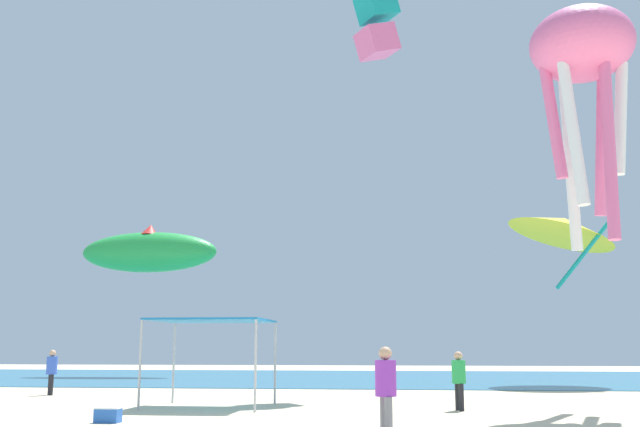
{
  "coord_description": "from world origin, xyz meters",
  "views": [
    {
      "loc": [
        3.79,
        -16.59,
        1.74
      ],
      "look_at": [
        1.09,
        6.04,
        5.87
      ],
      "focal_mm": 41.39,
      "sensor_mm": 36.0,
      "label": 1
    }
  ],
  "objects_px": {
    "person_leftmost": "(52,368)",
    "cooler_box": "(108,415)",
    "kite_box_teal": "(377,24)",
    "person_central": "(386,384)",
    "kite_delta_yellow": "(563,227)",
    "person_rightmost": "(459,376)",
    "kite_inflatable_green": "(149,252)",
    "kite_octopus_pink": "(582,57)",
    "canopy_tent": "(213,324)"
  },
  "relations": [
    {
      "from": "kite_delta_yellow",
      "to": "person_leftmost",
      "type": "bearing_deg",
      "value": 104.51
    },
    {
      "from": "person_leftmost",
      "to": "kite_delta_yellow",
      "type": "distance_m",
      "value": 23.45
    },
    {
      "from": "canopy_tent",
      "to": "kite_inflatable_green",
      "type": "xyz_separation_m",
      "value": [
        -10.09,
        22.14,
        5.13
      ]
    },
    {
      "from": "canopy_tent",
      "to": "person_leftmost",
      "type": "height_order",
      "value": "canopy_tent"
    },
    {
      "from": "person_leftmost",
      "to": "person_central",
      "type": "relative_size",
      "value": 0.94
    },
    {
      "from": "person_rightmost",
      "to": "kite_delta_yellow",
      "type": "relative_size",
      "value": 0.28
    },
    {
      "from": "kite_box_teal",
      "to": "kite_octopus_pink",
      "type": "xyz_separation_m",
      "value": [
        6.41,
        -7.74,
        -4.93
      ]
    },
    {
      "from": "cooler_box",
      "to": "kite_octopus_pink",
      "type": "xyz_separation_m",
      "value": [
        12.34,
        4.62,
        10.12
      ]
    },
    {
      "from": "kite_inflatable_green",
      "to": "person_rightmost",
      "type": "bearing_deg",
      "value": -52.65
    },
    {
      "from": "canopy_tent",
      "to": "person_central",
      "type": "relative_size",
      "value": 1.91
    },
    {
      "from": "kite_delta_yellow",
      "to": "canopy_tent",
      "type": "bearing_deg",
      "value": 126.68
    },
    {
      "from": "person_leftmost",
      "to": "person_central",
      "type": "height_order",
      "value": "person_central"
    },
    {
      "from": "person_leftmost",
      "to": "kite_octopus_pink",
      "type": "bearing_deg",
      "value": -139.23
    },
    {
      "from": "person_rightmost",
      "to": "cooler_box",
      "type": "xyz_separation_m",
      "value": [
        -8.36,
        -4.31,
        -0.77
      ]
    },
    {
      "from": "person_leftmost",
      "to": "kite_delta_yellow",
      "type": "xyz_separation_m",
      "value": [
        20.49,
        9.42,
        6.4
      ]
    },
    {
      "from": "cooler_box",
      "to": "kite_octopus_pink",
      "type": "height_order",
      "value": "kite_octopus_pink"
    },
    {
      "from": "person_leftmost",
      "to": "cooler_box",
      "type": "xyz_separation_m",
      "value": [
        6.1,
        -9.34,
        -0.78
      ]
    },
    {
      "from": "person_leftmost",
      "to": "kite_delta_yellow",
      "type": "relative_size",
      "value": 0.28
    },
    {
      "from": "person_rightmost",
      "to": "person_leftmost",
      "type": "bearing_deg",
      "value": 54.32
    },
    {
      "from": "kite_delta_yellow",
      "to": "person_rightmost",
      "type": "bearing_deg",
      "value": 147.16
    },
    {
      "from": "person_leftmost",
      "to": "kite_delta_yellow",
      "type": "bearing_deg",
      "value": -100.19
    },
    {
      "from": "canopy_tent",
      "to": "kite_inflatable_green",
      "type": "relative_size",
      "value": 0.39
    },
    {
      "from": "person_leftmost",
      "to": "kite_octopus_pink",
      "type": "distance_m",
      "value": 21.19
    },
    {
      "from": "cooler_box",
      "to": "kite_inflatable_green",
      "type": "distance_m",
      "value": 29.19
    },
    {
      "from": "person_leftmost",
      "to": "kite_box_teal",
      "type": "relative_size",
      "value": 0.52
    },
    {
      "from": "cooler_box",
      "to": "kite_box_teal",
      "type": "relative_size",
      "value": 0.18
    },
    {
      "from": "kite_inflatable_green",
      "to": "cooler_box",
      "type": "bearing_deg",
      "value": -71.79
    },
    {
      "from": "person_central",
      "to": "cooler_box",
      "type": "relative_size",
      "value": 3.05
    },
    {
      "from": "person_central",
      "to": "cooler_box",
      "type": "xyz_separation_m",
      "value": [
        -6.54,
        2.28,
        -0.85
      ]
    },
    {
      "from": "canopy_tent",
      "to": "cooler_box",
      "type": "relative_size",
      "value": 5.85
    },
    {
      "from": "person_central",
      "to": "person_leftmost",
      "type": "bearing_deg",
      "value": 29.06
    },
    {
      "from": "canopy_tent",
      "to": "person_central",
      "type": "distance_m",
      "value": 8.87
    },
    {
      "from": "canopy_tent",
      "to": "person_leftmost",
      "type": "relative_size",
      "value": 2.04
    },
    {
      "from": "kite_box_teal",
      "to": "person_central",
      "type": "bearing_deg",
      "value": 149.5
    },
    {
      "from": "person_central",
      "to": "kite_box_teal",
      "type": "xyz_separation_m",
      "value": [
        -0.61,
        14.64,
        14.2
      ]
    },
    {
      "from": "person_central",
      "to": "kite_box_teal",
      "type": "bearing_deg",
      "value": -15.96
    },
    {
      "from": "kite_inflatable_green",
      "to": "kite_octopus_pink",
      "type": "height_order",
      "value": "kite_octopus_pink"
    },
    {
      "from": "kite_box_teal",
      "to": "kite_inflatable_green",
      "type": "distance_m",
      "value": 22.08
    },
    {
      "from": "person_leftmost",
      "to": "kite_inflatable_green",
      "type": "height_order",
      "value": "kite_inflatable_green"
    },
    {
      "from": "person_rightmost",
      "to": "kite_octopus_pink",
      "type": "bearing_deg",
      "value": -102.11
    },
    {
      "from": "kite_inflatable_green",
      "to": "kite_delta_yellow",
      "type": "bearing_deg",
      "value": -19.22
    },
    {
      "from": "person_central",
      "to": "kite_box_teal",
      "type": "relative_size",
      "value": 0.56
    },
    {
      "from": "person_central",
      "to": "kite_octopus_pink",
      "type": "height_order",
      "value": "kite_octopus_pink"
    },
    {
      "from": "kite_delta_yellow",
      "to": "kite_octopus_pink",
      "type": "relative_size",
      "value": 0.81
    },
    {
      "from": "person_leftmost",
      "to": "kite_box_teal",
      "type": "xyz_separation_m",
      "value": [
        12.03,
        3.03,
        14.26
      ]
    },
    {
      "from": "cooler_box",
      "to": "person_rightmost",
      "type": "bearing_deg",
      "value": 27.27
    },
    {
      "from": "cooler_box",
      "to": "person_central",
      "type": "bearing_deg",
      "value": -19.21
    },
    {
      "from": "person_leftmost",
      "to": "kite_octopus_pink",
      "type": "height_order",
      "value": "kite_octopus_pink"
    },
    {
      "from": "canopy_tent",
      "to": "kite_delta_yellow",
      "type": "distance_m",
      "value": 19.93
    },
    {
      "from": "person_leftmost",
      "to": "person_central",
      "type": "xyz_separation_m",
      "value": [
        12.64,
        -11.61,
        0.06
      ]
    }
  ]
}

